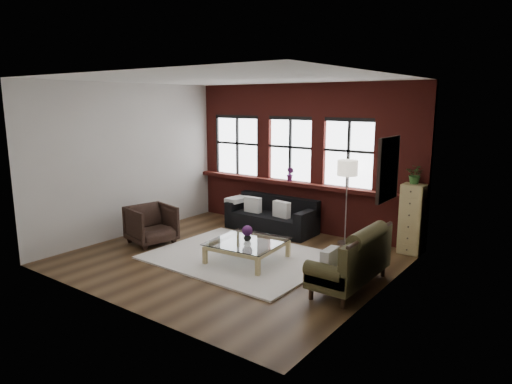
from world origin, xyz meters
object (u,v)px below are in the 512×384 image
Objects in this scene: coffee_table at (247,251)px; drawer_chest at (413,219)px; armchair at (151,225)px; vintage_settee at (350,259)px; floor_lamp at (346,199)px; vase at (247,237)px; dark_sofa at (271,215)px.

drawer_chest reaches higher than coffee_table.
armchair is at bearing -172.80° from coffee_table.
vintage_settee is 2.02× the size of armchair.
coffee_table is 3.17m from drawer_chest.
floor_lamp is (-1.02, 1.99, 0.46)m from vintage_settee.
vase is at bearing 0.00° from coffee_table.
floor_lamp reaches higher than coffee_table.
dark_sofa is 3.01m from drawer_chest.
drawer_chest is at bearing 45.72° from coffee_table.
armchair is 5.73× the size of vase.
armchair is 0.46× the size of floor_lamp.
drawer_chest is at bearing 45.72° from vase.
vintage_settee is at bearing 1.00° from coffee_table.
coffee_table is 0.27m from vase.
floor_lamp reaches higher than vase.
drawer_chest reaches higher than vase.
dark_sofa is 13.56× the size of vase.
dark_sofa is 2.05m from coffee_table.
drawer_chest is at bearing 84.05° from vintage_settee.
dark_sofa reaches higher than coffee_table.
vintage_settee is at bearing -34.11° from dark_sofa.
floor_lamp reaches higher than dark_sofa.
drawer_chest is at bearing 9.98° from floor_lamp.
vase reaches higher than coffee_table.
vintage_settee is 1.97m from coffee_table.
coffee_table is at bearing -134.28° from drawer_chest.
drawer_chest reaches higher than dark_sofa.
dark_sofa is at bearing 112.53° from vase.
armchair is at bearing -143.87° from floor_lamp.
dark_sofa is 1.09× the size of floor_lamp.
vintage_settee is 1.30× the size of drawer_chest.
floor_lamp is (1.72, 0.13, 0.56)m from dark_sofa.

